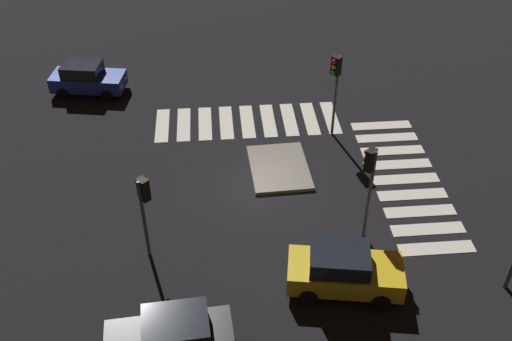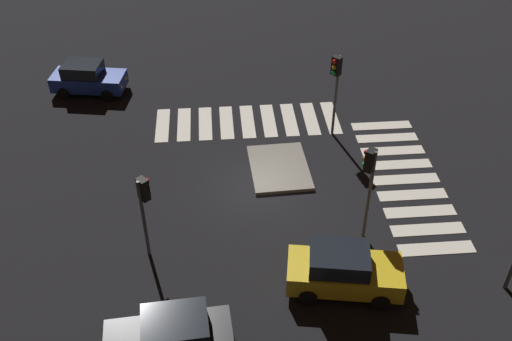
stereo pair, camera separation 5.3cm
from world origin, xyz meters
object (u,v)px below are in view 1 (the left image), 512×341
object	(u,v)px
car_black	(171,339)
traffic_light_south	(369,172)
car_yellow	(344,270)
traffic_island	(279,168)
car_blue	(87,78)
traffic_light_east	(336,77)
traffic_light_west	(144,199)

from	to	relation	value
car_black	traffic_light_south	distance (m)	9.77
car_yellow	car_black	bearing A→B (deg)	-148.66
traffic_island	car_blue	xyz separation A→B (m)	(8.26, 10.24, 0.81)
car_yellow	car_blue	size ratio (longest dim) A/B	1.05
traffic_light_east	traffic_light_west	size ratio (longest dim) A/B	1.18
traffic_light_east	traffic_light_south	distance (m)	7.46
traffic_light_east	traffic_island	bearing A→B (deg)	-1.36
traffic_island	traffic_light_west	world-z (taller)	traffic_light_west
traffic_island	traffic_light_west	distance (m)	8.28
car_blue	traffic_light_west	xyz separation A→B (m)	(-13.36, -4.38, 2.04)
traffic_light_west	traffic_light_south	bearing A→B (deg)	-37.45
traffic_light_south	traffic_light_west	bearing A→B (deg)	42.04
car_blue	traffic_light_south	world-z (taller)	traffic_light_south
car_blue	traffic_light_south	distance (m)	18.70
car_yellow	traffic_light_south	distance (m)	3.95
car_black	traffic_light_west	size ratio (longest dim) A/B	1.16
traffic_island	traffic_light_east	distance (m)	5.27
traffic_light_south	traffic_light_east	bearing A→B (deg)	-50.78
traffic_light_south	car_black	bearing A→B (deg)	74.32
traffic_light_east	traffic_light_south	xyz separation A→B (m)	(-7.46, 0.09, -0.10)
car_yellow	traffic_light_east	size ratio (longest dim) A/B	1.01
car_yellow	car_black	size ratio (longest dim) A/B	1.03
traffic_light_west	car_blue	bearing A→B (deg)	68.56
car_black	car_blue	bearing A→B (deg)	-77.75
traffic_light_south	traffic_light_west	size ratio (longest dim) A/B	1.15
car_yellow	car_blue	world-z (taller)	car_yellow
car_yellow	traffic_light_west	bearing A→B (deg)	171.32
car_blue	car_yellow	bearing A→B (deg)	-43.49
car_black	traffic_light_east	xyz separation A→B (m)	(12.81, -7.89, 2.53)
car_blue	traffic_light_west	size ratio (longest dim) A/B	1.13
car_yellow	car_black	distance (m)	6.92
car_yellow	car_blue	xyz separation A→B (m)	(15.84, 11.81, -0.05)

